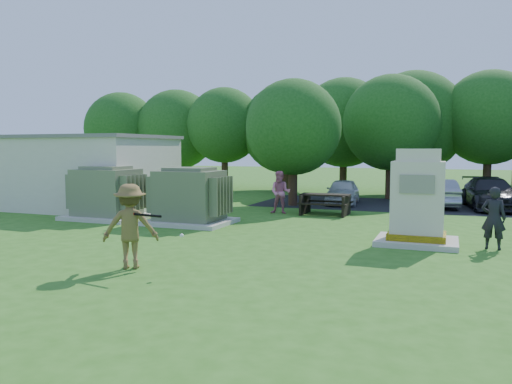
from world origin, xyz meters
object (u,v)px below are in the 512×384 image
at_px(generator_cabinet, 418,203).
at_px(picnic_table, 325,202).
at_px(car_silver_a, 437,193).
at_px(transformer_right, 190,197).
at_px(person_at_picnic, 280,192).
at_px(car_dark, 490,193).
at_px(car_white, 343,191).
at_px(transformer_left, 107,194).
at_px(person_by_generator, 494,218).
at_px(batter, 130,226).

relative_size(generator_cabinet, picnic_table, 1.36).
relative_size(picnic_table, car_silver_a, 0.51).
bearing_deg(transformer_right, car_silver_a, 46.97).
distance_m(person_at_picnic, car_dark, 9.83).
bearing_deg(person_at_picnic, transformer_right, -123.96).
bearing_deg(generator_cabinet, car_white, 113.04).
distance_m(transformer_left, car_white, 11.45).
bearing_deg(person_by_generator, batter, 40.77).
bearing_deg(batter, person_by_generator, -173.76).
bearing_deg(transformer_left, person_at_picnic, 33.48).
xyz_separation_m(transformer_left, batter, (5.74, -6.54, 0.01)).
bearing_deg(car_dark, person_at_picnic, -156.99).
distance_m(transformer_right, picnic_table, 5.91).
height_order(batter, car_white, batter).
height_order(generator_cabinet, picnic_table, generator_cabinet).
bearing_deg(generator_cabinet, car_dark, 75.58).
xyz_separation_m(transformer_left, generator_cabinet, (11.73, -1.11, 0.24)).
bearing_deg(car_white, car_dark, -2.04).
xyz_separation_m(batter, person_by_generator, (7.97, 5.41, -0.12)).
distance_m(transformer_left, generator_cabinet, 11.78).
xyz_separation_m(person_at_picnic, car_dark, (8.42, 5.07, -0.20)).
bearing_deg(transformer_right, batter, -72.65).
height_order(picnic_table, car_silver_a, car_silver_a).
relative_size(batter, car_white, 0.53).
relative_size(person_at_picnic, car_white, 0.49).
xyz_separation_m(generator_cabinet, car_white, (-4.10, 9.65, -0.58)).
xyz_separation_m(batter, person_at_picnic, (0.15, 10.44, -0.07)).
bearing_deg(transformer_left, car_dark, 32.07).
height_order(car_silver_a, car_dark, car_dark).
bearing_deg(transformer_right, car_white, 65.34).
relative_size(transformer_left, car_silver_a, 0.75).
height_order(transformer_right, person_at_picnic, transformer_right).
height_order(transformer_right, person_by_generator, transformer_right).
xyz_separation_m(transformer_right, car_silver_a, (8.34, 8.94, -0.31)).
bearing_deg(person_at_picnic, car_white, 65.05).
bearing_deg(transformer_right, picnic_table, 46.55).
relative_size(transformer_right, person_by_generator, 1.74).
height_order(picnic_table, car_dark, car_dark).
relative_size(batter, car_silver_a, 0.49).
height_order(generator_cabinet, batter, generator_cabinet).
distance_m(transformer_left, transformer_right, 3.70).
bearing_deg(car_dark, car_silver_a, 172.80).
bearing_deg(person_at_picnic, picnic_table, 7.00).
xyz_separation_m(batter, car_silver_a, (6.30, 15.48, -0.32)).
bearing_deg(car_silver_a, transformer_right, 35.50).
xyz_separation_m(picnic_table, person_at_picnic, (-1.86, -0.38, 0.36)).
bearing_deg(transformer_left, car_white, 48.26).
distance_m(picnic_table, person_at_picnic, 1.93).
distance_m(generator_cabinet, person_at_picnic, 7.69).
distance_m(transformer_left, person_by_generator, 13.76).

